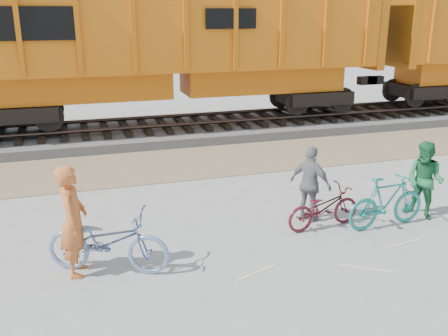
% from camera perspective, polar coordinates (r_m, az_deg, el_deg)
% --- Properties ---
extents(ground, '(120.00, 120.00, 0.00)m').
position_cam_1_polar(ground, '(9.32, 7.69, -8.61)').
color(ground, '#9E9E99').
rests_on(ground, ground).
extents(gravel_strip, '(120.00, 3.00, 0.02)m').
position_cam_1_polar(gravel_strip, '(14.14, -1.65, 0.83)').
color(gravel_strip, '#957E5C').
rests_on(gravel_strip, ground).
extents(ballast_bed, '(120.00, 4.00, 0.30)m').
position_cam_1_polar(ballast_bed, '(17.38, -4.80, 4.45)').
color(ballast_bed, slate).
rests_on(ballast_bed, ground).
extents(track, '(120.00, 2.60, 0.24)m').
position_cam_1_polar(track, '(17.31, -4.83, 5.49)').
color(track, black).
rests_on(track, ballast_bed).
extents(hopper_car_center, '(14.00, 3.13, 4.65)m').
position_cam_1_polar(hopper_car_center, '(16.93, -5.56, 13.86)').
color(hopper_car_center, black).
rests_on(hopper_car_center, track).
extents(bicycle_blue, '(2.14, 1.47, 1.06)m').
position_cam_1_polar(bicycle_blue, '(8.34, -13.15, -8.16)').
color(bicycle_blue, '#6B84B1').
rests_on(bicycle_blue, ground).
extents(bicycle_teal, '(1.78, 0.63, 1.05)m').
position_cam_1_polar(bicycle_teal, '(10.24, 18.10, -3.69)').
color(bicycle_teal, '#1A7D75').
rests_on(bicycle_teal, ground).
extents(bicycle_maroon, '(1.66, 0.76, 0.84)m').
position_cam_1_polar(bicycle_maroon, '(9.93, 11.30, -4.44)').
color(bicycle_maroon, '#53151E').
rests_on(bicycle_maroon, ground).
extents(person_solo, '(0.52, 0.72, 1.83)m').
position_cam_1_polar(person_solo, '(8.26, -16.86, -5.80)').
color(person_solo, '#C2612A').
rests_on(person_solo, ground).
extents(person_man, '(0.90, 0.97, 1.59)m').
position_cam_1_polar(person_man, '(10.89, 21.96, -1.32)').
color(person_man, '#1E6839').
rests_on(person_man, ground).
extents(person_woman, '(0.81, 0.97, 1.55)m').
position_cam_1_polar(person_woman, '(10.09, 9.85, -1.83)').
color(person_woman, slate).
rests_on(person_woman, ground).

